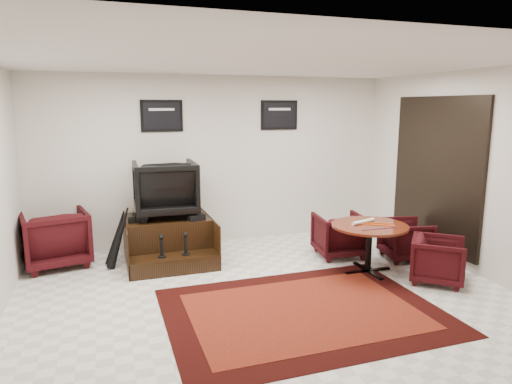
# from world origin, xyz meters

# --- Properties ---
(ground) EXTENTS (6.00, 6.00, 0.00)m
(ground) POSITION_xyz_m (0.00, 0.00, 0.00)
(ground) COLOR white
(ground) RESTS_ON ground
(room_shell) EXTENTS (6.02, 5.02, 2.81)m
(room_shell) POSITION_xyz_m (0.41, 0.12, 1.79)
(room_shell) COLOR silver
(room_shell) RESTS_ON ground
(area_rug) EXTENTS (3.07, 2.30, 0.01)m
(area_rug) POSITION_xyz_m (0.23, -0.51, 0.01)
(area_rug) COLOR black
(area_rug) RESTS_ON ground
(shine_podium) EXTENTS (1.27, 1.30, 0.65)m
(shine_podium) POSITION_xyz_m (-0.96, 1.80, 0.30)
(shine_podium) COLOR black
(shine_podium) RESTS_ON ground
(shine_chair) EXTENTS (0.94, 0.88, 0.94)m
(shine_chair) POSITION_xyz_m (-0.96, 1.93, 1.12)
(shine_chair) COLOR black
(shine_chair) RESTS_ON shine_podium
(shoes_pair) EXTENTS (0.25, 0.28, 0.10)m
(shoes_pair) POSITION_xyz_m (-1.42, 1.74, 0.70)
(shoes_pair) COLOR black
(shoes_pair) RESTS_ON shine_podium
(polish_kit) EXTENTS (0.27, 0.22, 0.08)m
(polish_kit) POSITION_xyz_m (-0.58, 1.53, 0.69)
(polish_kit) COLOR black
(polish_kit) RESTS_ON shine_podium
(umbrella_black) EXTENTS (0.34, 0.13, 0.92)m
(umbrella_black) POSITION_xyz_m (-1.67, 1.64, 0.46)
(umbrella_black) COLOR black
(umbrella_black) RESTS_ON ground
(umbrella_hooked) EXTENTS (0.31, 0.12, 0.83)m
(umbrella_hooked) POSITION_xyz_m (-1.71, 1.82, 0.42)
(umbrella_hooked) COLOR black
(umbrella_hooked) RESTS_ON ground
(armchair_side) EXTENTS (1.03, 0.99, 0.90)m
(armchair_side) POSITION_xyz_m (-2.55, 2.06, 0.45)
(armchair_side) COLOR black
(armchair_side) RESTS_ON ground
(meeting_table) EXTENTS (1.05, 1.05, 0.69)m
(meeting_table) POSITION_xyz_m (1.63, 0.36, 0.60)
(meeting_table) COLOR #441409
(meeting_table) RESTS_ON ground
(table_chair_back) EXTENTS (0.79, 0.75, 0.73)m
(table_chair_back) POSITION_xyz_m (1.59, 1.13, 0.37)
(table_chair_back) COLOR black
(table_chair_back) RESTS_ON ground
(table_chair_window) EXTENTS (0.72, 0.75, 0.67)m
(table_chair_window) POSITION_xyz_m (2.49, 0.67, 0.34)
(table_chair_window) COLOR black
(table_chair_window) RESTS_ON ground
(table_chair_corner) EXTENTS (0.88, 0.89, 0.67)m
(table_chair_corner) POSITION_xyz_m (2.29, -0.26, 0.33)
(table_chair_corner) COLOR black
(table_chair_corner) RESTS_ON ground
(paper_roll) EXTENTS (0.42, 0.17, 0.05)m
(paper_roll) POSITION_xyz_m (1.58, 0.45, 0.71)
(paper_roll) COLOR white
(paper_roll) RESTS_ON meeting_table
(table_clutter) EXTENTS (0.56, 0.38, 0.01)m
(table_clutter) POSITION_xyz_m (1.69, 0.28, 0.69)
(table_clutter) COLOR #E5590C
(table_clutter) RESTS_ON meeting_table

